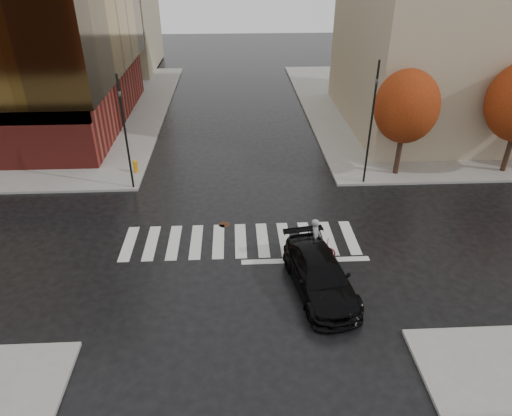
{
  "coord_description": "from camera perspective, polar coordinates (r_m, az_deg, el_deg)",
  "views": [
    {
      "loc": [
        -0.18,
        -18.28,
        12.85
      ],
      "look_at": [
        0.76,
        0.25,
        2.0
      ],
      "focal_mm": 32.0,
      "sensor_mm": 36.0,
      "label": 1
    }
  ],
  "objects": [
    {
      "name": "traffic_light_ne",
      "position": [
        27.19,
        14.31,
        11.03
      ],
      "size": [
        0.21,
        0.23,
        7.27
      ],
      "rotation": [
        0.0,
        0.0,
        2.74
      ],
      "color": "black",
      "rests_on": "sidewalk_ne"
    },
    {
      "name": "tree_ne_a",
      "position": [
        28.87,
        18.3,
        11.92
      ],
      "size": [
        3.8,
        3.8,
        6.5
      ],
      "color": "black",
      "rests_on": "sidewalk_ne"
    },
    {
      "name": "crosswalk",
      "position": [
        22.75,
        -1.94,
        -4.07
      ],
      "size": [
        12.0,
        3.0,
        0.01
      ],
      "primitive_type": "cube",
      "color": "silver",
      "rests_on": "ground"
    },
    {
      "name": "traffic_light_nw",
      "position": [
        26.86,
        -16.13,
        9.69
      ],
      "size": [
        0.18,
        0.15,
        6.71
      ],
      "rotation": [
        0.0,
        0.0,
        -1.65
      ],
      "color": "black",
      "rests_on": "sidewalk_nw"
    },
    {
      "name": "sidewalk_ne",
      "position": [
        46.42,
        24.93,
        11.58
      ],
      "size": [
        30.0,
        30.0,
        0.15
      ],
      "primitive_type": "cube",
      "color": "gray",
      "rests_on": "ground"
    },
    {
      "name": "ground",
      "position": [
        22.35,
        -1.91,
        -4.8
      ],
      "size": [
        120.0,
        120.0,
        0.0
      ],
      "primitive_type": "plane",
      "color": "black",
      "rests_on": "ground"
    },
    {
      "name": "building_ne_tan",
      "position": [
        39.42,
        24.96,
        22.42
      ],
      "size": [
        16.0,
        16.0,
        18.0
      ],
      "primitive_type": "cube",
      "color": "tan",
      "rests_on": "sidewalk_ne"
    },
    {
      "name": "cyclist",
      "position": [
        21.45,
        7.53,
        -4.51
      ],
      "size": [
        1.9,
        1.14,
        2.04
      ],
      "rotation": [
        0.0,
        0.0,
        1.26
      ],
      "color": "maroon",
      "rests_on": "ground"
    },
    {
      "name": "manhole",
      "position": [
        24.01,
        -3.97,
        -2.09
      ],
      "size": [
        0.76,
        0.76,
        0.01
      ],
      "primitive_type": "cylinder",
      "rotation": [
        0.0,
        0.0,
        -0.33
      ],
      "color": "#4D2B1B",
      "rests_on": "ground"
    },
    {
      "name": "sedan",
      "position": [
        19.48,
        8.01,
        -8.31
      ],
      "size": [
        3.02,
        5.68,
        1.57
      ],
      "primitive_type": "imported",
      "rotation": [
        0.0,
        0.0,
        0.16
      ],
      "color": "black",
      "rests_on": "ground"
    },
    {
      "name": "fire_hydrant",
      "position": [
        29.98,
        -14.86,
        5.16
      ],
      "size": [
        0.3,
        0.3,
        0.84
      ],
      "color": "orange",
      "rests_on": "sidewalk_nw"
    }
  ]
}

